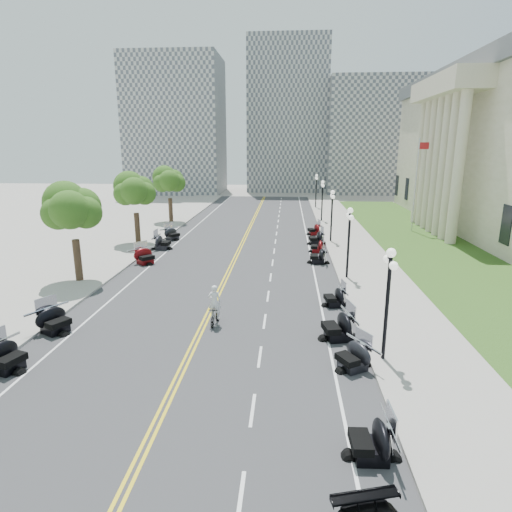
{
  "coord_description": "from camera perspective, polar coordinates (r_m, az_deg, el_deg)",
  "views": [
    {
      "loc": [
        4.31,
        -25.38,
        9.14
      ],
      "look_at": [
        2.27,
        2.33,
        2.0
      ],
      "focal_mm": 30.0,
      "sensor_mm": 36.0,
      "label": 1
    }
  ],
  "objects": [
    {
      "name": "lane_dash_19",
      "position": [
        77.92,
        3.39,
        7.66
      ],
      "size": [
        0.12,
        2.0,
        0.0
      ],
      "primitive_type": "cube",
      "color": "white",
      "rests_on": "road"
    },
    {
      "name": "lane_dash_10",
      "position": [
        42.39,
        2.61,
        1.96
      ],
      "size": [
        0.12,
        2.0,
        0.0
      ],
      "primitive_type": "cube",
      "color": "white",
      "rests_on": "road"
    },
    {
      "name": "lawn",
      "position": [
        46.24,
        20.71,
        2.14
      ],
      "size": [
        9.0,
        60.0,
        0.1
      ],
      "primitive_type": "cube",
      "color": "#356023",
      "rests_on": "ground"
    },
    {
      "name": "motorcycle_s_4",
      "position": [
        23.97,
        -25.3,
        -7.6
      ],
      "size": [
        2.8,
        2.8,
        1.44
      ],
      "primitive_type": null,
      "rotation": [
        0.0,
        0.0,
        1.06
      ],
      "color": "black",
      "rests_on": "road"
    },
    {
      "name": "motorcycle_n_4",
      "position": [
        21.36,
        10.87,
        -8.99
      ],
      "size": [
        2.55,
        2.55,
        1.5
      ],
      "primitive_type": null,
      "rotation": [
        0.0,
        0.0,
        -1.36
      ],
      "color": "black",
      "rests_on": "road"
    },
    {
      "name": "motorcycle_n_8",
      "position": [
        38.27,
        8.19,
        1.4
      ],
      "size": [
        1.88,
        1.88,
        1.24
      ],
      "primitive_type": null,
      "rotation": [
        0.0,
        0.0,
        -1.64
      ],
      "color": "#590A0C",
      "rests_on": "road"
    },
    {
      "name": "lane_dash_11",
      "position": [
        46.3,
        2.76,
        3.03
      ],
      "size": [
        0.12,
        2.0,
        0.0
      ],
      "primitive_type": "cube",
      "color": "white",
      "rests_on": "road"
    },
    {
      "name": "lane_dash_12",
      "position": [
        50.23,
        2.88,
        3.92
      ],
      "size": [
        0.12,
        2.0,
        0.0
      ],
      "primitive_type": "cube",
      "color": "white",
      "rests_on": "road"
    },
    {
      "name": "motorcycle_n_5",
      "position": [
        25.6,
        10.46,
        -5.28
      ],
      "size": [
        2.04,
        2.04,
        1.23
      ],
      "primitive_type": null,
      "rotation": [
        0.0,
        0.0,
        -1.4
      ],
      "color": "black",
      "rests_on": "road"
    },
    {
      "name": "flagpole",
      "position": [
        49.49,
        20.5,
        8.72
      ],
      "size": [
        1.1,
        0.2,
        10.0
      ],
      "primitive_type": null,
      "color": "silver",
      "rests_on": "ground"
    },
    {
      "name": "distant_block_a",
      "position": [
        90.26,
        -10.55,
        16.63
      ],
      "size": [
        18.0,
        14.0,
        26.0
      ],
      "primitive_type": "cube",
      "color": "gray",
      "rests_on": "ground"
    },
    {
      "name": "edge_line_north",
      "position": [
        36.6,
        7.35,
        -0.15
      ],
      "size": [
        0.12,
        90.0,
        0.0
      ],
      "primitive_type": "cube",
      "color": "white",
      "rests_on": "road"
    },
    {
      "name": "edge_line_south",
      "position": [
        38.07,
        -12.26,
        0.21
      ],
      "size": [
        0.12,
        90.0,
        0.0
      ],
      "primitive_type": "cube",
      "color": "white",
      "rests_on": "road"
    },
    {
      "name": "road",
      "position": [
        36.79,
        -2.65,
        0.02
      ],
      "size": [
        16.0,
        90.0,
        0.01
      ],
      "primitive_type": "cube",
      "color": "#333335",
      "rests_on": "ground"
    },
    {
      "name": "motorcycle_n_3",
      "position": [
        18.85,
        12.83,
        -12.72
      ],
      "size": [
        2.57,
        2.57,
        1.31
      ],
      "primitive_type": null,
      "rotation": [
        0.0,
        0.0,
        -1.03
      ],
      "color": "black",
      "rests_on": "road"
    },
    {
      "name": "lane_dash_6",
      "position": [
        26.99,
        1.62,
        -5.36
      ],
      "size": [
        0.12,
        2.0,
        0.0
      ],
      "primitive_type": "cube",
      "color": "white",
      "rests_on": "road"
    },
    {
      "name": "street_lamp_1",
      "position": [
        19.06,
        17.06,
        -6.32
      ],
      "size": [
        0.5,
        1.2,
        4.9
      ],
      "primitive_type": null,
      "color": "black",
      "rests_on": "sidewalk_north"
    },
    {
      "name": "street_lamp_5",
      "position": [
        65.84,
        8.01,
        8.57
      ],
      "size": [
        0.5,
        1.2,
        4.9
      ],
      "primitive_type": null,
      "color": "black",
      "rests_on": "sidewalk_north"
    },
    {
      "name": "motorcycle_n_7",
      "position": [
        34.62,
        8.26,
        0.13
      ],
      "size": [
        2.04,
        2.04,
        1.37
      ],
      "primitive_type": null,
      "rotation": [
        0.0,
        0.0,
        -1.61
      ],
      "color": "black",
      "rests_on": "road"
    },
    {
      "name": "tree_2",
      "position": [
        31.2,
        -23.24,
        5.16
      ],
      "size": [
        4.8,
        4.8,
        9.2
      ],
      "primitive_type": null,
      "color": "#235619",
      "rests_on": "sidewalk_south"
    },
    {
      "name": "lane_dash_3",
      "position": [
        16.23,
        -0.46,
        -19.8
      ],
      "size": [
        0.12,
        2.0,
        0.0
      ],
      "primitive_type": "cube",
      "color": "white",
      "rests_on": "road"
    },
    {
      "name": "lane_dash_17",
      "position": [
        69.98,
        3.29,
        6.89
      ],
      "size": [
        0.12,
        2.0,
        0.0
      ],
      "primitive_type": "cube",
      "color": "white",
      "rests_on": "road"
    },
    {
      "name": "lane_dash_4",
      "position": [
        19.66,
        0.51,
        -13.25
      ],
      "size": [
        0.12,
        2.0,
        0.0
      ],
      "primitive_type": "cube",
      "color": "white",
      "rests_on": "road"
    },
    {
      "name": "motorcycle_s_9",
      "position": [
        43.82,
        -11.1,
        3.0
      ],
      "size": [
        2.7,
        2.7,
        1.34
      ],
      "primitive_type": null,
      "rotation": [
        0.0,
        0.0,
        0.91
      ],
      "color": "black",
      "rests_on": "road"
    },
    {
      "name": "lane_dash_13",
      "position": [
        54.16,
        2.98,
        4.69
      ],
      "size": [
        0.12,
        2.0,
        0.0
      ],
      "primitive_type": "cube",
      "color": "white",
      "rests_on": "road"
    },
    {
      "name": "street_lamp_4",
      "position": [
        53.95,
        8.81,
        7.28
      ],
      "size": [
        0.5,
        1.2,
        4.9
      ],
      "primitive_type": null,
      "color": "black",
      "rests_on": "sidewalk_north"
    },
    {
      "name": "motorcycle_n_2",
      "position": [
        14.31,
        15.11,
        -22.42
      ],
      "size": [
        1.99,
        1.99,
        1.35
      ],
      "primitive_type": null,
      "rotation": [
        0.0,
        0.0,
        -1.54
      ],
      "color": "black",
      "rests_on": "road"
    },
    {
      "name": "lane_dash_14",
      "position": [
        58.11,
        3.07,
        5.35
      ],
      "size": [
        0.12,
        2.0,
        0.0
      ],
      "primitive_type": "cube",
      "color": "white",
      "rests_on": "road"
    },
    {
      "name": "centerline_yellow_b",
      "position": [
        36.78,
        -2.46,
        0.03
      ],
      "size": [
        0.12,
        90.0,
        0.0
      ],
      "primitive_type": "cube",
      "color": "yellow",
      "rests_on": "road"
    },
    {
      "name": "lane_dash_9",
      "position": [
        38.49,
        2.44,
        0.68
      ],
      "size": [
        0.12,
        2.0,
        0.0
      ],
      "primitive_type": "cube",
      "color": "white",
      "rests_on": "road"
    },
    {
      "name": "motorcycle_s_3",
      "position": [
        21.04,
        -30.4,
        -11.33
      ],
      "size": [
        2.55,
        2.55,
        1.41
      ],
      "primitive_type": null,
      "rotation": [
        0.0,
        0.0,
        1.25
      ],
      "color": "black",
      "rests_on": "road"
    },
    {
      "name": "centerline_yellow_a",
      "position": [
        36.8,
        -2.84,
        0.03
      ],
      "size": [
        0.12,
        90.0,
        0.0
      ],
      "primitive_type": "cube",
      "color": "yellow",
      "rests_on": "road"
    },
    {
      "name": "lane_dash_8",
      "position": [
        34.62,
        2.23,
        -0.89
      ],
      "size": [
        0.12,
        2.0,
        0.0
      ],
      "primitive_type": "cube",
      "color": "white",
      "rests_on": "road"
    },
    {
      "name": "motorcycle_n_9",
      "position": [
        41.36,
        8.04,
        2.5
      ],
      "size": [
        2.3,
        2.3,
        1.41
      ],
      "primitive_type": null,
      "rotation": [
        0.0,
        0.0,
        -1.42
      ],
      "color": "black",
      "rests_on": "road"
    },
    {
      "name": "tree_4",
      "position": [
        53.51,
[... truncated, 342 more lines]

